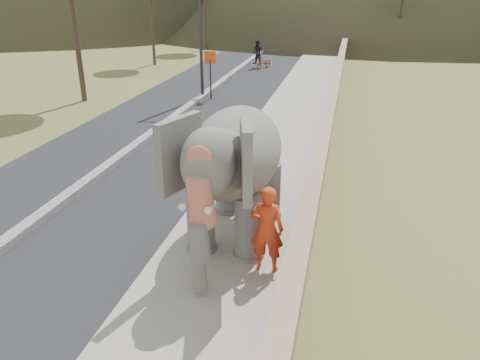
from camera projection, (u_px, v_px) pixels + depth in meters
name	position (u px, v px, depth m)	size (l,w,h in m)	color
ground	(207.00, 299.00, 8.93)	(160.00, 160.00, 0.00)	olive
road	(160.00, 130.00, 18.92)	(7.00, 120.00, 0.03)	black
median	(160.00, 128.00, 18.88)	(0.35, 120.00, 0.22)	black
walkway	(283.00, 137.00, 17.85)	(3.00, 120.00, 0.15)	#9E9687
parapet	(328.00, 128.00, 17.32)	(0.30, 120.00, 1.10)	tan
signboard	(210.00, 67.00, 23.16)	(0.60, 0.08, 2.40)	#2D2D33
elephant_and_man	(237.00, 171.00, 10.42)	(2.44, 4.36, 3.10)	slate
motorcyclist	(261.00, 57.00, 31.92)	(1.48, 1.64, 1.87)	maroon
trees	(343.00, 7.00, 32.03)	(48.11, 43.27, 9.45)	#473828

